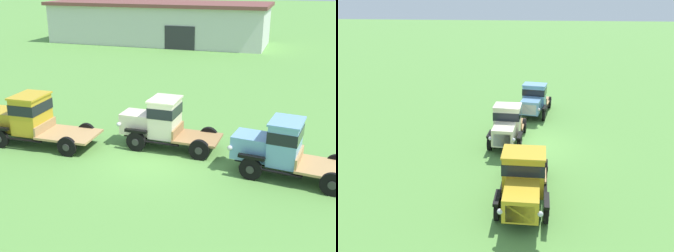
# 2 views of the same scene
# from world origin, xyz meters

# --- Properties ---
(ground_plane) EXTENTS (240.00, 240.00, 0.00)m
(ground_plane) POSITION_xyz_m (0.00, 0.00, 0.00)
(ground_plane) COLOR #5B9342
(vintage_truck_foreground_near) EXTENTS (5.38, 2.15, 2.32)m
(vintage_truck_foreground_near) POSITION_xyz_m (-5.97, 0.20, 1.20)
(vintage_truck_foreground_near) COLOR black
(vintage_truck_foreground_near) RESTS_ON ground
(vintage_truck_second_in_line) EXTENTS (4.59, 1.96, 2.30)m
(vintage_truck_second_in_line) POSITION_xyz_m (-0.07, 1.59, 1.18)
(vintage_truck_second_in_line) COLOR black
(vintage_truck_second_in_line) RESTS_ON ground
(vintage_truck_midrow_center) EXTENTS (4.84, 2.43, 2.27)m
(vintage_truck_midrow_center) POSITION_xyz_m (5.17, 0.31, 1.18)
(vintage_truck_midrow_center) COLOR black
(vintage_truck_midrow_center) RESTS_ON ground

